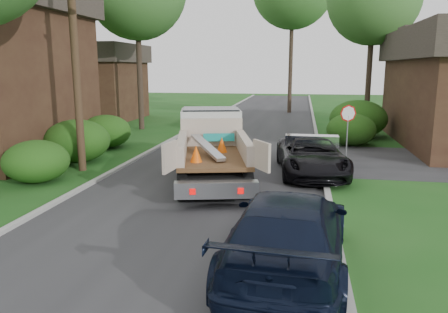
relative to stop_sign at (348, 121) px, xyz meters
name	(u,v)px	position (x,y,z in m)	size (l,w,h in m)	color
ground	(180,220)	(-5.20, -9.00, -1.78)	(120.00, 120.00, 0.00)	#194C15
road	(235,152)	(-5.20, 1.00, -1.77)	(8.00, 90.00, 0.02)	#28282B
curb_left	(156,148)	(-9.30, 1.00, -1.72)	(0.20, 90.00, 0.12)	#9E9E99
curb_right	(320,153)	(-1.10, 1.00, -1.72)	(0.20, 90.00, 0.12)	#9E9E99
stop_sign	(348,121)	(0.00, 0.00, 0.00)	(0.71, 0.32, 2.48)	slate
utility_pole	(74,38)	(-10.68, -4.02, 3.40)	(2.42, 1.25, 10.00)	#382619
house_left_far	(91,81)	(-18.70, 13.00, 1.27)	(7.56, 7.56, 6.00)	#382017
hedge_left_a	(36,161)	(-11.40, -6.00, -1.01)	(2.34, 2.34, 1.53)	#0E400E
hedge_left_b	(77,141)	(-11.70, -2.50, -0.84)	(2.86, 2.86, 1.87)	#0E400E
hedge_left_c	(106,131)	(-12.00, 1.00, -0.93)	(2.60, 2.60, 1.70)	#0E400E
hedge_right_a	(351,129)	(0.60, 4.00, -0.93)	(2.60, 2.60, 1.70)	#0E400E
hedge_right_b	(358,119)	(1.30, 7.00, -0.67)	(3.38, 3.38, 2.21)	#0E400E
flatbed_truck	(212,141)	(-5.36, -3.93, -0.43)	(4.17, 6.99, 2.48)	black
black_pickup	(311,156)	(-1.60, -3.02, -1.05)	(2.40, 5.21, 1.45)	black
navy_suv	(288,232)	(-2.20, -11.50, -0.96)	(2.30, 5.65, 1.64)	black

